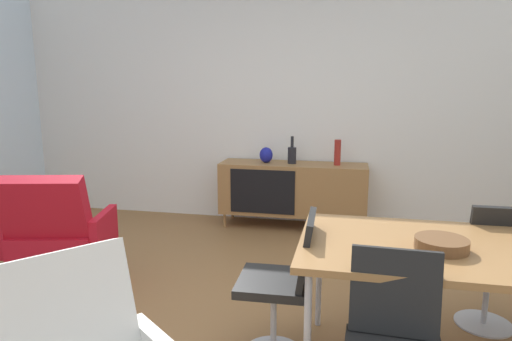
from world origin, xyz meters
The scene contains 11 objects.
ground_plane centered at (0.00, 0.00, 0.00)m, with size 8.32×8.32×0.00m, color olive.
wall_back centered at (0.00, 2.60, 1.40)m, with size 6.80×0.12×2.80m, color white.
sideboard centered at (0.15, 2.30, 0.44)m, with size 1.60×0.45×0.72m.
vase_cobalt centered at (-0.14, 2.30, 0.81)m, with size 0.15×0.15×0.17m.
vase_sculptural_dark centered at (0.14, 2.30, 0.82)m, with size 0.09×0.09×0.30m.
vase_ceramic_small centered at (0.63, 2.30, 0.86)m, with size 0.07×0.07×0.27m.
dining_table centered at (1.31, -0.13, 0.70)m, with size 1.60×0.90×0.74m.
wooden_bowl_on_table centered at (1.22, -0.20, 0.77)m, with size 0.26×0.26×0.06m, color brown.
dining_chair_back_right centered at (1.66, 0.43, 0.47)m, with size 0.41×0.43×0.86m.
dining_chair_near_window centered at (0.42, -0.13, 0.47)m, with size 0.44×0.41×0.86m.
lounge_chair_red centered at (-1.37, 0.34, 0.47)m, with size 0.82×0.78×0.95m.
Camera 1 is at (0.76, -2.45, 1.54)m, focal length 31.08 mm.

